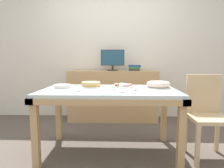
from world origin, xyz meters
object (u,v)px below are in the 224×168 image
pastry_platter (123,86)px  tealight_near_front (122,92)px  tealight_centre (114,89)px  book_stack (134,68)px  chair (207,112)px  cake_golden_bundt (158,85)px  tealight_right_edge (76,85)px  cake_chocolate_round (91,85)px  plate_stack (62,86)px  computer_monitor (113,60)px  tealight_left_edge (136,90)px  tealight_near_cakes (78,91)px

pastry_platter → tealight_near_front: 0.48m
pastry_platter → tealight_centre: pastry_platter is taller
pastry_platter → book_stack: bearing=78.4°
chair → pastry_platter: (-0.95, 0.25, 0.26)m
cake_golden_bundt → tealight_right_edge: 1.04m
cake_chocolate_round → plate_stack: (-0.34, -0.07, -0.01)m
computer_monitor → cake_golden_bundt: size_ratio=1.46×
computer_monitor → tealight_right_edge: size_ratio=10.60×
computer_monitor → tealight_near_front: computer_monitor is taller
plate_stack → tealight_right_edge: (0.13, 0.14, -0.01)m
computer_monitor → tealight_left_edge: size_ratio=10.60×
tealight_right_edge → tealight_left_edge: (0.74, -0.34, 0.00)m
book_stack → tealight_centre: (-0.33, -1.39, -0.19)m
cake_golden_bundt → book_stack: bearing=99.4°
tealight_right_edge → tealight_left_edge: bearing=-24.7°
cake_chocolate_round → cake_golden_bundt: (0.82, -0.03, 0.01)m
chair → plate_stack: size_ratio=4.48×
tealight_near_cakes → tealight_right_edge: (-0.12, 0.44, 0.00)m
pastry_platter → tealight_near_front: bearing=-91.2°
chair → tealight_left_edge: chair is taller
computer_monitor → tealight_right_edge: bearing=-111.6°
tealight_centre → cake_golden_bundt: bearing=19.4°
computer_monitor → tealight_left_edge: bearing=-78.0°
plate_stack → book_stack: bearing=52.1°
tealight_right_edge → tealight_left_edge: 0.81m
cake_chocolate_round → plate_stack: bearing=-168.9°
computer_monitor → book_stack: (0.40, 0.00, -0.14)m
chair → tealight_centre: 1.08m
computer_monitor → tealight_left_edge: computer_monitor is taller
pastry_platter → tealight_near_cakes: size_ratio=7.80×
pastry_platter → tealight_right_edge: (-0.60, 0.03, -0.00)m
computer_monitor → cake_chocolate_round: 1.23m
book_stack → tealight_right_edge: size_ratio=5.35×
plate_stack → tealight_near_front: size_ratio=5.25×
cake_chocolate_round → cake_golden_bundt: cake_golden_bundt is taller
plate_stack → pastry_platter: bearing=8.5°
plate_stack → tealight_centre: size_ratio=5.25×
cake_golden_bundt → pastry_platter: 0.44m
book_stack → tealight_left_edge: bearing=-93.7°
tealight_near_cakes → tealight_near_front: size_ratio=1.00×
book_stack → tealight_centre: book_stack is taller
pastry_platter → tealight_centre: (-0.10, -0.26, -0.00)m
plate_stack → tealight_centre: 0.65m
cake_chocolate_round → tealight_near_front: 0.58m
computer_monitor → book_stack: size_ratio=1.98×
tealight_right_edge → tealight_centre: (0.50, -0.30, 0.00)m
tealight_near_cakes → tealight_left_edge: same height
tealight_near_cakes → tealight_right_edge: same height
computer_monitor → pastry_platter: size_ratio=1.36×
tealight_left_edge → tealight_right_edge: bearing=155.3°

